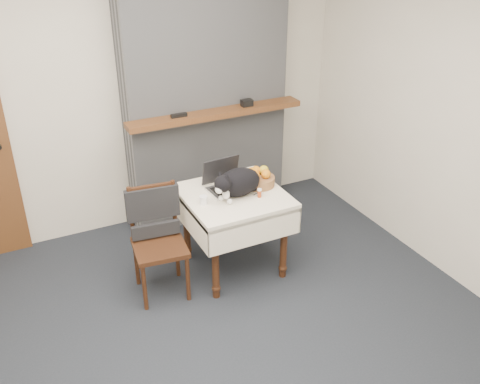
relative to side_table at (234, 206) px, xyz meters
The scene contains 11 objects.
ground 1.26m from the side_table, 129.11° to the right, with size 4.50×4.50×0.00m, color black.
room_shell 1.43m from the side_table, 150.15° to the right, with size 4.52×4.01×2.61m.
chimney 1.22m from the side_table, 78.80° to the left, with size 1.62×0.48×2.60m.
side_table is the anchor object (origin of this frame).
laptop 0.21m from the side_table, 96.91° to the left, with size 0.34×0.30×0.24m.
cat 0.23m from the side_table, 48.46° to the right, with size 0.55×0.34×0.26m.
cream_jar 0.32m from the side_table, 169.67° to the right, with size 0.06×0.06×0.07m, color white.
pill_bottle 0.26m from the side_table, 41.79° to the right, with size 0.03×0.03×0.07m.
fruit_basket 0.31m from the side_table, 11.13° to the left, with size 0.26×0.26×0.15m.
desk_clutter 0.25m from the side_table, ahead, with size 0.13×0.01×0.01m, color black.
chair 0.64m from the side_table, behind, with size 0.44×0.43×0.88m.
Camera 1 is at (-0.91, -2.49, 2.68)m, focal length 40.00 mm.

